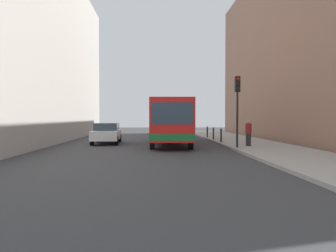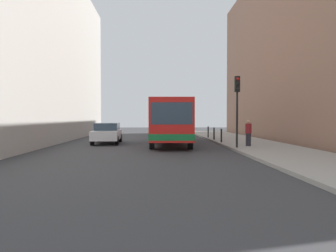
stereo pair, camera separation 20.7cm
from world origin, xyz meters
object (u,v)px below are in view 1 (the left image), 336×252
at_px(bus, 170,120).
at_px(pedestrian_near_signal, 248,133).
at_px(car_beside_bus, 107,133).
at_px(bollard_near, 221,135).
at_px(bollard_mid, 213,133).
at_px(bollard_far, 207,132).
at_px(traffic_light, 237,98).

height_order(bus, pedestrian_near_signal, bus).
relative_size(car_beside_bus, bollard_near, 4.69).
bearing_deg(car_beside_bus, bus, 174.33).
bearing_deg(bollard_mid, bus, -152.16).
relative_size(bollard_far, pedestrian_near_signal, 0.60).
distance_m(traffic_light, bollard_mid, 6.91).
height_order(bus, bollard_far, bus).
height_order(traffic_light, bollard_far, traffic_light).
distance_m(bus, traffic_light, 6.02).
distance_m(car_beside_bus, bollard_far, 9.15).
bearing_deg(bus, car_beside_bus, -2.05).
bearing_deg(bollard_mid, bollard_near, -90.00).
relative_size(car_beside_bus, traffic_light, 1.09).
xyz_separation_m(bus, bollard_near, (3.55, -0.84, -1.10)).
bearing_deg(car_beside_bus, pedestrian_near_signal, 154.52).
distance_m(bus, bollard_near, 3.81).
height_order(car_beside_bus, traffic_light, traffic_light).
relative_size(traffic_light, bollard_mid, 4.32).
relative_size(bus, pedestrian_near_signal, 7.06).
bearing_deg(traffic_light, car_beside_bus, 148.99).
bearing_deg(bollard_mid, pedestrian_near_signal, -79.40).
bearing_deg(bollard_far, traffic_light, -89.38).
bearing_deg(car_beside_bus, traffic_light, 147.23).
height_order(bollard_mid, bollard_far, same).
xyz_separation_m(bus, car_beside_bus, (-4.54, 0.31, -0.94)).
relative_size(bus, bollard_near, 11.68).
distance_m(bus, car_beside_bus, 4.65).
bearing_deg(car_beside_bus, bollard_mid, -170.82).
bearing_deg(bollard_mid, traffic_light, -89.12).
distance_m(car_beside_bus, pedestrian_near_signal, 9.97).
height_order(car_beside_bus, bollard_mid, car_beside_bus).
bearing_deg(traffic_light, pedestrian_near_signal, 43.97).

